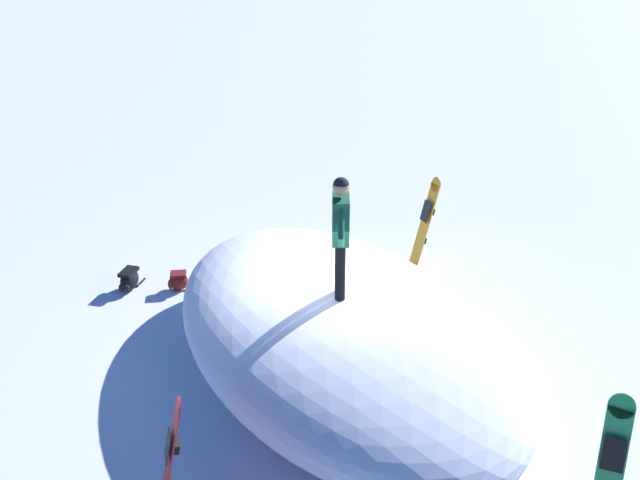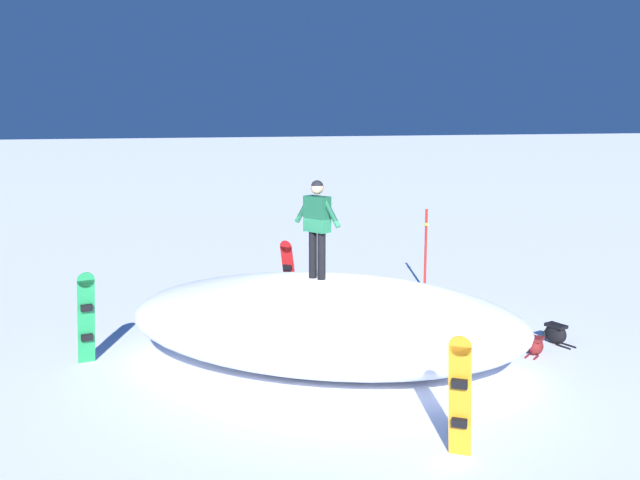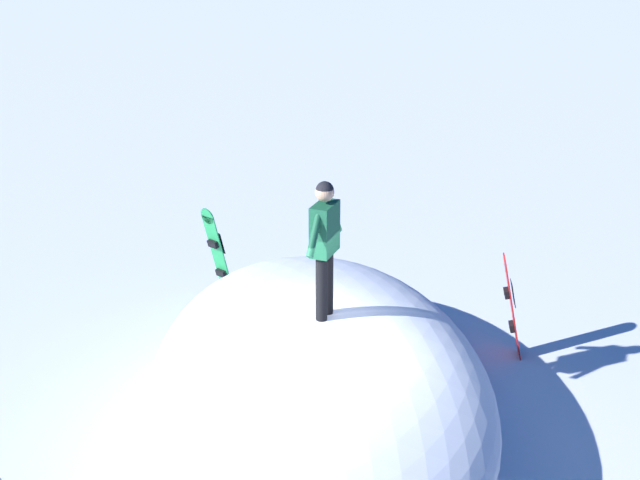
% 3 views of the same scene
% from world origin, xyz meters
% --- Properties ---
extents(ground, '(240.00, 240.00, 0.00)m').
position_xyz_m(ground, '(0.00, 0.00, 0.00)').
color(ground, white).
extents(snow_mound, '(7.19, 8.04, 1.45)m').
position_xyz_m(snow_mound, '(-0.40, -0.40, 0.73)').
color(snow_mound, white).
rests_on(snow_mound, ground).
extents(snowboarder_standing, '(0.92, 0.59, 1.69)m').
position_xyz_m(snowboarder_standing, '(-0.56, -0.49, 2.46)').
color(snowboarder_standing, black).
rests_on(snowboarder_standing, snow_mound).
extents(snowboard_primary_upright, '(0.46, 0.46, 1.59)m').
position_xyz_m(snowboard_primary_upright, '(-3.68, -0.14, 0.82)').
color(snowboard_primary_upright, red).
rests_on(snowboard_primary_upright, ground).
extents(snowboard_secondary_upright, '(0.50, 0.36, 1.69)m').
position_xyz_m(snowboard_secondary_upright, '(-1.39, -4.31, 0.87)').
color(snowboard_secondary_upright, '#1E8C47').
rests_on(snowboard_secondary_upright, ground).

